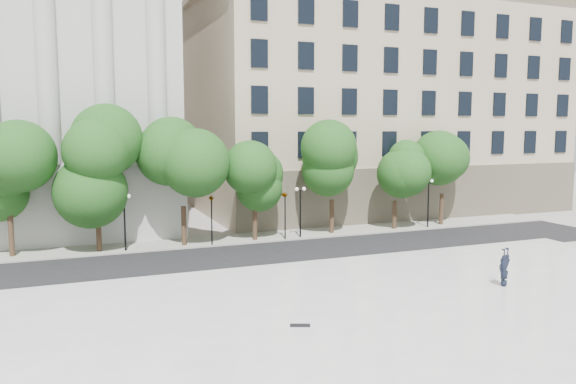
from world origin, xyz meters
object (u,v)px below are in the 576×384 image
(traffic_light_east, at_px, (285,193))
(person_lying, at_px, (504,281))
(traffic_light_west, at_px, (211,196))
(skateboard, at_px, (300,325))

(traffic_light_east, relative_size, person_lying, 2.13)
(traffic_light_west, distance_m, traffic_light_east, 5.66)
(traffic_light_east, relative_size, skateboard, 5.06)
(person_lying, bearing_deg, traffic_light_east, 93.60)
(traffic_light_west, xyz_separation_m, traffic_light_east, (5.66, 0.00, 0.01))
(traffic_light_west, relative_size, person_lying, 2.12)
(traffic_light_east, distance_m, skateboard, 19.96)
(traffic_light_east, xyz_separation_m, skateboard, (-6.60, -18.57, -3.17))
(traffic_light_west, height_order, traffic_light_east, traffic_light_east)
(traffic_light_west, bearing_deg, traffic_light_east, 0.00)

